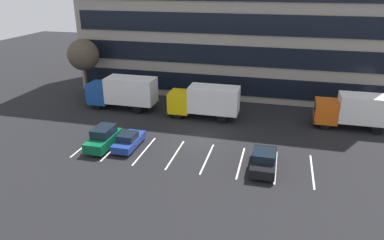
{
  "coord_description": "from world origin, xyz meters",
  "views": [
    {
      "loc": [
        6.65,
        -28.95,
        13.97
      ],
      "look_at": [
        -1.1,
        1.26,
        1.4
      ],
      "focal_mm": 32.91,
      "sensor_mm": 36.0,
      "label": 1
    }
  ],
  "objects": [
    {
      "name": "sedan_black",
      "position": [
        6.05,
        -4.0,
        0.76
      ],
      "size": [
        1.88,
        4.49,
        1.61
      ],
      "color": "black",
      "rests_on": "ground_plane"
    },
    {
      "name": "box_truck_blue",
      "position": [
        -10.46,
        6.13,
        2.09
      ],
      "size": [
        8.0,
        2.65,
        3.71
      ],
      "color": "#194799",
      "rests_on": "ground_plane"
    },
    {
      "name": "lot_markings",
      "position": [
        0.0,
        -3.4,
        0.0
      ],
      "size": [
        19.74,
        5.4,
        0.01
      ],
      "color": "silver",
      "rests_on": "ground_plane"
    },
    {
      "name": "office_building",
      "position": [
        0.0,
        17.95,
        10.8
      ],
      "size": [
        38.2,
        12.21,
        21.6
      ],
      "color": "gray",
      "rests_on": "ground_plane"
    },
    {
      "name": "suv_forest",
      "position": [
        -7.93,
        -3.61,
        0.9
      ],
      "size": [
        1.76,
        4.14,
        1.87
      ],
      "color": "#0C5933",
      "rests_on": "ground_plane"
    },
    {
      "name": "sedan_navy",
      "position": [
        -5.76,
        -3.11,
        0.67
      ],
      "size": [
        1.66,
        3.96,
        1.42
      ],
      "color": "navy",
      "rests_on": "ground_plane"
    },
    {
      "name": "bare_tree",
      "position": [
        -17.0,
        9.41,
        5.25
      ],
      "size": [
        3.83,
        3.83,
        7.18
      ],
      "color": "#473323",
      "rests_on": "ground_plane"
    },
    {
      "name": "box_truck_orange",
      "position": [
        14.21,
        6.51,
        1.97
      ],
      "size": [
        7.53,
        2.49,
        3.49
      ],
      "color": "#D85914",
      "rests_on": "ground_plane"
    },
    {
      "name": "box_truck_yellow",
      "position": [
        -0.8,
        5.61,
        1.98
      ],
      "size": [
        7.59,
        2.51,
        3.52
      ],
      "color": "yellow",
      "rests_on": "ground_plane"
    },
    {
      "name": "ground_plane",
      "position": [
        0.0,
        0.0,
        0.0
      ],
      "size": [
        120.0,
        120.0,
        0.0
      ],
      "primitive_type": "plane",
      "color": "black"
    }
  ]
}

